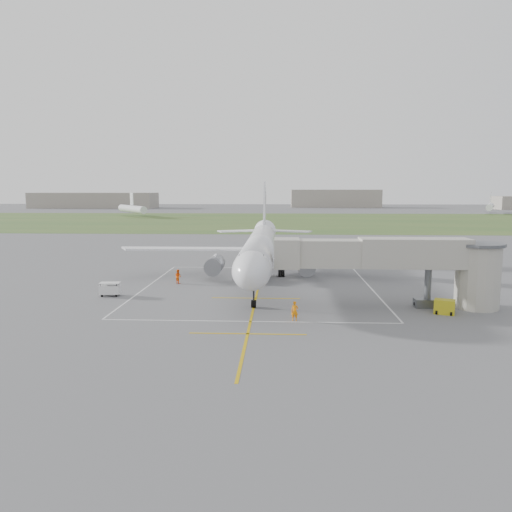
{
  "coord_description": "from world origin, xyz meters",
  "views": [
    {
      "loc": [
        2.72,
        -64.96,
        12.17
      ],
      "look_at": [
        -0.27,
        -4.0,
        4.0
      ],
      "focal_mm": 35.0,
      "sensor_mm": 36.0,
      "label": 1
    }
  ],
  "objects_px": {
    "gpu_unit": "(444,307)",
    "baggage_cart": "(110,289)",
    "jet_bridge": "(406,262)",
    "ramp_worker_nose": "(295,311)",
    "airliner": "(260,248)",
    "ramp_worker_wing": "(178,276)"
  },
  "relations": [
    {
      "from": "airliner",
      "to": "ramp_worker_nose",
      "type": "distance_m",
      "value": 20.98
    },
    {
      "from": "jet_bridge",
      "to": "baggage_cart",
      "type": "distance_m",
      "value": 32.99
    },
    {
      "from": "gpu_unit",
      "to": "ramp_worker_nose",
      "type": "relative_size",
      "value": 1.22
    },
    {
      "from": "airliner",
      "to": "gpu_unit",
      "type": "relative_size",
      "value": 20.87
    },
    {
      "from": "baggage_cart",
      "to": "ramp_worker_wing",
      "type": "xyz_separation_m",
      "value": [
        6.24,
        8.05,
        0.12
      ]
    },
    {
      "from": "baggage_cart",
      "to": "ramp_worker_wing",
      "type": "height_order",
      "value": "ramp_worker_wing"
    },
    {
      "from": "airliner",
      "to": "baggage_cart",
      "type": "xyz_separation_m",
      "value": [
        -16.81,
        -10.36,
        -3.59
      ]
    },
    {
      "from": "ramp_worker_nose",
      "to": "ramp_worker_wing",
      "type": "relative_size",
      "value": 1.0
    },
    {
      "from": "baggage_cart",
      "to": "ramp_worker_wing",
      "type": "relative_size",
      "value": 1.27
    },
    {
      "from": "airliner",
      "to": "ramp_worker_nose",
      "type": "bearing_deg",
      "value": -78.56
    },
    {
      "from": "baggage_cart",
      "to": "ramp_worker_nose",
      "type": "xyz_separation_m",
      "value": [
        20.91,
        -9.92,
        0.12
      ]
    },
    {
      "from": "jet_bridge",
      "to": "gpu_unit",
      "type": "distance_m",
      "value": 5.82
    },
    {
      "from": "jet_bridge",
      "to": "ramp_worker_wing",
      "type": "relative_size",
      "value": 12.66
    },
    {
      "from": "gpu_unit",
      "to": "ramp_worker_nose",
      "type": "height_order",
      "value": "ramp_worker_nose"
    },
    {
      "from": "airliner",
      "to": "baggage_cart",
      "type": "relative_size",
      "value": 19.87
    },
    {
      "from": "gpu_unit",
      "to": "ramp_worker_nose",
      "type": "distance_m",
      "value": 15.16
    },
    {
      "from": "gpu_unit",
      "to": "ramp_worker_wing",
      "type": "height_order",
      "value": "ramp_worker_wing"
    },
    {
      "from": "ramp_worker_wing",
      "to": "jet_bridge",
      "type": "bearing_deg",
      "value": -163.24
    },
    {
      "from": "baggage_cart",
      "to": "jet_bridge",
      "type": "bearing_deg",
      "value": -11.47
    },
    {
      "from": "airliner",
      "to": "ramp_worker_wing",
      "type": "height_order",
      "value": "airliner"
    },
    {
      "from": "airliner",
      "to": "baggage_cart",
      "type": "height_order",
      "value": "airliner"
    },
    {
      "from": "gpu_unit",
      "to": "baggage_cart",
      "type": "distance_m",
      "value": 36.31
    }
  ]
}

